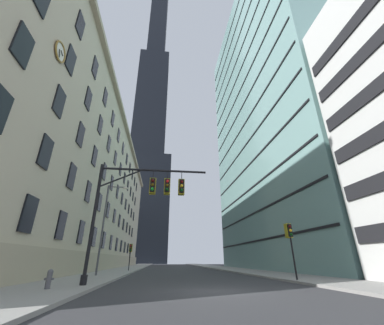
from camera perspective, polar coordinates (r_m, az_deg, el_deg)
name	(u,v)px	position (r m, az deg, el deg)	size (l,w,h in m)	color
ground_plane	(217,293)	(12.73, 6.27, -29.33)	(102.00, 160.00, 0.10)	#303033
sidewalk_left	(28,293)	(13.71, -35.47, -24.68)	(5.00, 160.00, 0.15)	gray
sidewalk_right	(377,288)	(16.73, 38.77, -22.92)	(5.00, 160.00, 0.15)	gray
station_building	(78,191)	(46.79, -26.25, -6.32)	(15.27, 72.49, 25.85)	#BCAF93
dark_skyscraper	(150,128)	(125.87, -10.33, 8.34)	(23.31, 23.31, 223.94)	black
glass_office_midrise	(284,112)	(49.90, 21.74, 11.42)	(17.74, 38.12, 56.39)	gray
traffic_signal_mast	(147,195)	(15.23, -11.07, -7.80)	(7.04, 0.63, 7.03)	black
traffic_light_near_right	(289,234)	(19.32, 22.87, -15.91)	(0.40, 0.63, 3.79)	black
traffic_light_far_left	(131,249)	(34.23, -14.90, -19.96)	(0.40, 0.63, 3.29)	black
street_lamppost	(107,219)	(24.49, -20.28, -13.04)	(2.06, 0.32, 8.32)	#47474C
fire_hydrant	(49,278)	(14.03, -31.75, -23.06)	(0.42, 0.26, 0.85)	#4C4C51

